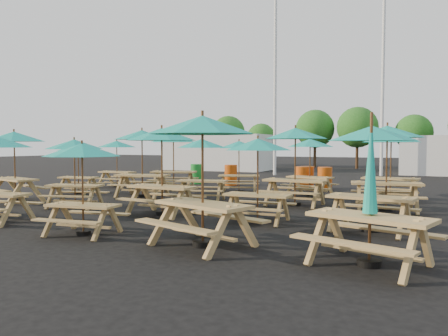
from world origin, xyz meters
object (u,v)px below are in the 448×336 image
at_px(waste_bin_2, 307,177).
at_px(picnic_unit_12, 202,134).
at_px(picnic_unit_11, 239,148).
at_px(picnic_unit_15, 310,147).
at_px(waste_bin_4, 325,178).
at_px(picnic_unit_3, 117,147).
at_px(waste_bin_3, 303,178).
at_px(picnic_unit_14, 295,139).
at_px(picnic_unit_5, 74,149).
at_px(picnic_unit_7, 173,142).
at_px(picnic_unit_18, 387,137).
at_px(waste_bin_0, 197,174).
at_px(picnic_unit_9, 162,140).
at_px(picnic_unit_10, 202,148).
at_px(picnic_unit_19, 391,142).
at_px(picnic_unit_1, 14,141).
at_px(picnic_unit_17, 372,141).
at_px(picnic_unit_8, 82,156).
at_px(waste_bin_1, 231,175).
at_px(picnic_unit_13, 258,150).
at_px(picnic_unit_16, 370,203).
at_px(picnic_unit_2, 78,151).
at_px(picnic_unit_6, 142,139).

bearing_deg(waste_bin_2, picnic_unit_12, -85.70).
xyz_separation_m(picnic_unit_11, picnic_unit_15, (2.97, 0.05, 0.06)).
bearing_deg(picnic_unit_15, waste_bin_2, 120.67).
bearing_deg(picnic_unit_12, waste_bin_4, 108.94).
distance_m(picnic_unit_11, waste_bin_2, 3.86).
distance_m(picnic_unit_3, waste_bin_3, 8.74).
bearing_deg(picnic_unit_14, picnic_unit_12, -88.75).
bearing_deg(picnic_unit_5, picnic_unit_7, 73.57).
relative_size(picnic_unit_18, waste_bin_3, 2.56).
bearing_deg(waste_bin_0, picnic_unit_9, -67.58).
distance_m(picnic_unit_10, waste_bin_4, 6.66).
bearing_deg(picnic_unit_19, picnic_unit_3, -173.59).
distance_m(picnic_unit_1, picnic_unit_14, 9.60).
bearing_deg(picnic_unit_17, picnic_unit_18, 97.41).
bearing_deg(picnic_unit_3, picnic_unit_14, -17.44).
height_order(picnic_unit_14, waste_bin_2, picnic_unit_14).
height_order(picnic_unit_1, picnic_unit_8, picnic_unit_1).
distance_m(picnic_unit_15, waste_bin_3, 2.95).
bearing_deg(picnic_unit_10, waste_bin_3, 55.88).
bearing_deg(waste_bin_1, picnic_unit_10, -75.86).
distance_m(picnic_unit_13, picnic_unit_15, 6.34).
xyz_separation_m(picnic_unit_1, waste_bin_3, (7.95, 8.57, -1.60)).
distance_m(picnic_unit_9, picnic_unit_15, 6.95).
bearing_deg(picnic_unit_10, picnic_unit_3, 140.62).
bearing_deg(picnic_unit_16, picnic_unit_5, 178.18).
bearing_deg(picnic_unit_9, picnic_unit_2, 155.14).
distance_m(picnic_unit_3, picnic_unit_5, 6.79).
height_order(picnic_unit_1, picnic_unit_9, picnic_unit_9).
xyz_separation_m(picnic_unit_10, waste_bin_4, (3.15, 5.70, -1.39)).
xyz_separation_m(picnic_unit_19, waste_bin_3, (-3.86, 2.74, -1.58)).
bearing_deg(picnic_unit_1, picnic_unit_8, -13.95).
xyz_separation_m(picnic_unit_2, picnic_unit_17, (11.66, -3.25, 0.33)).
relative_size(picnic_unit_6, waste_bin_2, 2.55).
xyz_separation_m(picnic_unit_6, picnic_unit_13, (5.86, -3.29, -0.34)).
distance_m(picnic_unit_13, waste_bin_0, 11.39).
bearing_deg(picnic_unit_16, waste_bin_4, 121.83).
distance_m(picnic_unit_10, waste_bin_3, 6.23).
distance_m(picnic_unit_15, waste_bin_4, 2.84).
distance_m(picnic_unit_19, waste_bin_2, 5.15).
bearing_deg(picnic_unit_18, picnic_unit_14, 170.83).
xyz_separation_m(picnic_unit_10, picnic_unit_17, (5.99, -3.22, 0.19)).
distance_m(picnic_unit_5, picnic_unit_9, 3.31).
distance_m(picnic_unit_1, waste_bin_2, 12.16).
bearing_deg(waste_bin_1, picnic_unit_15, -31.35).
height_order(picnic_unit_2, picnic_unit_16, picnic_unit_16).
bearing_deg(picnic_unit_16, picnic_unit_6, 161.44).
bearing_deg(picnic_unit_1, picnic_unit_6, 59.35).
relative_size(picnic_unit_12, picnic_unit_15, 1.19).
distance_m(picnic_unit_3, waste_bin_2, 8.97).
xyz_separation_m(picnic_unit_8, picnic_unit_12, (2.90, 0.11, 0.46)).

